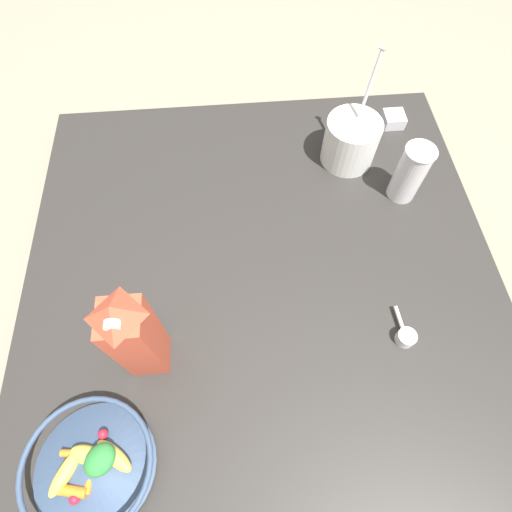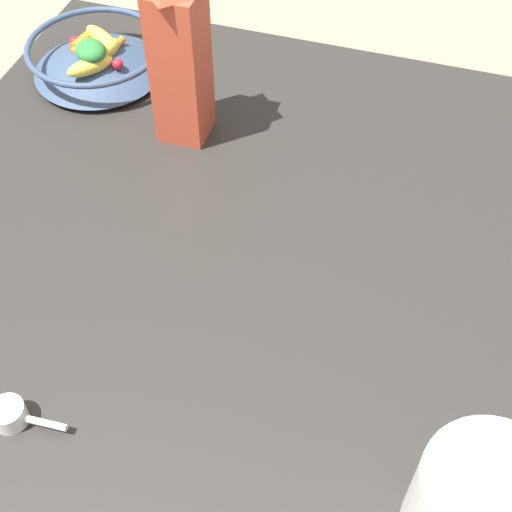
% 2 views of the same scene
% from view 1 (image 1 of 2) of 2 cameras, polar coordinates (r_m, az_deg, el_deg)
% --- Properties ---
extents(ground_plane, '(6.00, 6.00, 0.00)m').
position_cam_1_polar(ground_plane, '(0.95, 0.80, -2.65)').
color(ground_plane, gray).
extents(countertop, '(1.06, 1.06, 0.05)m').
position_cam_1_polar(countertop, '(0.93, 0.82, -2.01)').
color(countertop, '#2D2B28').
rests_on(countertop, ground_plane).
extents(fruit_bowl, '(0.22, 0.22, 0.08)m').
position_cam_1_polar(fruit_bowl, '(0.82, -22.60, -25.96)').
color(fruit_bowl, '#384C6B').
rests_on(fruit_bowl, countertop).
extents(milk_carton, '(0.07, 0.07, 0.27)m').
position_cam_1_polar(milk_carton, '(0.73, -16.98, -10.87)').
color(milk_carton, '#CC4C33').
rests_on(milk_carton, countertop).
extents(yogurt_tub, '(0.14, 0.14, 0.28)m').
position_cam_1_polar(yogurt_tub, '(1.07, 13.42, 15.88)').
color(yogurt_tub, white).
rests_on(yogurt_tub, countertop).
extents(drinking_cup, '(0.07, 0.07, 0.15)m').
position_cam_1_polar(drinking_cup, '(1.02, 21.21, 11.09)').
color(drinking_cup, white).
rests_on(drinking_cup, countertop).
extents(spice_jar, '(0.06, 0.06, 0.03)m').
position_cam_1_polar(spice_jar, '(1.23, 19.02, 17.94)').
color(spice_jar, silver).
rests_on(spice_jar, countertop).
extents(measuring_scoop, '(0.04, 0.09, 0.03)m').
position_cam_1_polar(measuring_scoop, '(0.88, 20.56, -10.67)').
color(measuring_scoop, white).
rests_on(measuring_scoop, countertop).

